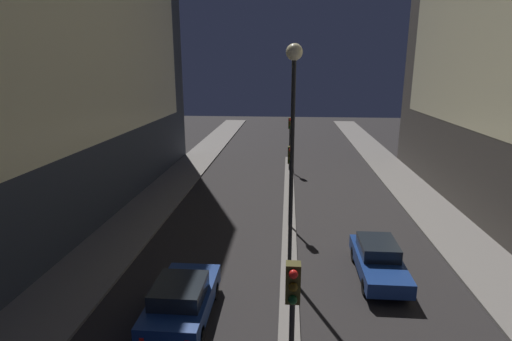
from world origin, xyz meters
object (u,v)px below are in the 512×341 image
Objects in this scene: street_lamp at (293,113)px; car_left_lane at (182,299)px; traffic_light_far at (290,132)px; car_right_lane at (378,260)px; traffic_light_mid at (290,168)px; traffic_light_near at (292,312)px.

street_lamp is 2.20× the size of car_left_lane.
car_right_lane is (3.67, -17.03, -2.58)m from traffic_light_far.
traffic_light_far is 0.98× the size of car_right_lane.
car_right_lane is (3.67, -4.94, -2.58)m from traffic_light_mid.
traffic_light_mid is (0.00, 12.71, 0.00)m from traffic_light_near.
car_left_lane is at bearing -137.92° from street_lamp.
traffic_light_near is at bearing -48.75° from car_left_lane.
traffic_light_far is at bearing 90.00° from traffic_light_mid.
street_lamp is at bearing 90.00° from traffic_light_near.
car_right_lane is at bearing -77.85° from traffic_light_far.
car_right_lane is (7.33, 3.59, -0.04)m from car_left_lane.
street_lamp reaches higher than car_right_lane.
car_left_lane is (-3.67, 4.18, -2.53)m from traffic_light_near.
traffic_light_far is at bearing 90.00° from street_lamp.
traffic_light_near is 12.71m from traffic_light_mid.
traffic_light_near is 1.04× the size of car_left_lane.
traffic_light_near is 6.11m from car_left_lane.
street_lamp is at bearing -90.00° from traffic_light_far.
traffic_light_near reaches higher than car_left_lane.
traffic_light_mid is 6.67m from car_right_lane.
traffic_light_far reaches higher than car_right_lane.
car_left_lane is 0.94× the size of car_right_lane.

